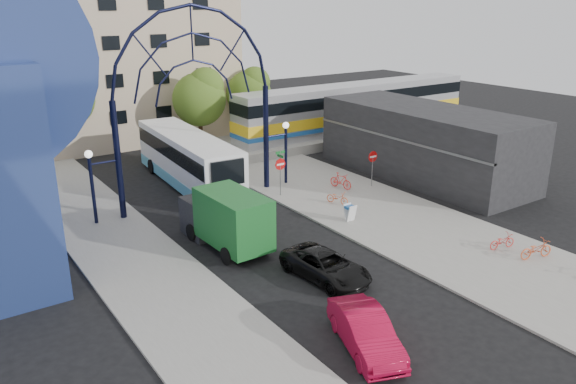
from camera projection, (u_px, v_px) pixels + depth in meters
ground at (341, 291)px, 24.93m from camera, size 120.00×120.00×0.00m
sidewalk_east at (404, 223)px, 32.32m from camera, size 8.00×56.00×0.12m
plaza_west at (151, 277)px, 26.09m from camera, size 5.00×50.00×0.12m
gateway_arch at (193, 66)px, 33.05m from camera, size 13.64×0.44×12.10m
stop_sign at (280, 168)px, 36.20m from camera, size 0.80×0.07×2.50m
do_not_enter_sign at (373, 160)px, 37.98m from camera, size 0.76×0.07×2.48m
street_name_sign at (280, 163)px, 36.84m from camera, size 0.70×0.70×2.80m
sandwich_board at (350, 211)px, 32.35m from camera, size 0.55×0.61×0.99m
commercial_block_east at (424, 142)px, 40.49m from camera, size 6.00×16.00×5.00m
apartment_block at (114, 61)px, 50.95m from camera, size 20.00×12.10×14.00m
train_platform at (355, 133)px, 52.66m from camera, size 32.00×5.00×0.80m
train_car at (356, 107)px, 51.85m from camera, size 25.10×3.05×4.20m
tree_north_a at (201, 96)px, 46.90m from camera, size 4.48×4.48×7.00m
tree_north_b at (63, 93)px, 44.43m from camera, size 5.12×5.12×8.00m
tree_north_c at (250, 91)px, 51.79m from camera, size 4.16×4.16×6.50m
city_bus at (188, 159)px, 38.67m from camera, size 3.73×13.13×3.56m
green_truck at (225, 218)px, 29.01m from camera, size 2.58×6.25×3.11m
black_suv at (326, 266)px, 25.85m from camera, size 2.59×4.86×1.30m
red_sedan at (366, 331)px, 20.60m from camera, size 2.95×4.70×1.46m
bike_near_a at (337, 198)px, 35.13m from camera, size 1.04×1.62×0.80m
bike_near_b at (341, 181)px, 37.98m from camera, size 0.87×1.83×1.06m
bike_far_a at (502, 241)px, 28.80m from camera, size 1.60×0.85×0.80m
bike_far_c at (536, 249)px, 27.69m from camera, size 1.92×1.10×0.96m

